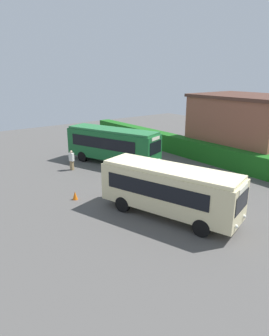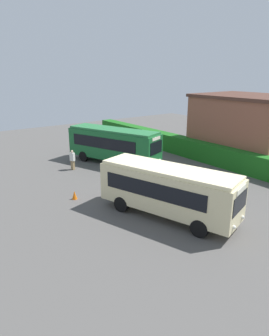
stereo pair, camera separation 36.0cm
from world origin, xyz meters
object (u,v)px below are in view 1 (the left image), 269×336
Objects in this scene: bus_green at (113,144)px; traffic_cone at (75,195)px; person_left at (72,160)px; person_center at (152,152)px; bus_cream at (170,188)px.

bus_green reaches higher than traffic_cone.
person_left is 7.77m from person_center.
bus_cream is 12.01m from person_left.
person_left is 6.88m from traffic_cone.
bus_green is at bearing 38.75° from person_center.
traffic_cone is (6.22, -2.87, -0.65)m from person_left.
bus_cream is 4.97× the size of person_left.
bus_cream is 6.84m from traffic_cone.
person_center is 3.10× the size of traffic_cone.
bus_green is at bearing 129.52° from traffic_cone.
person_left is 2.98× the size of traffic_cone.
bus_cream is (11.46, -3.52, -0.12)m from bus_green.
bus_cream is at bearing -36.99° from bus_green.
person_center is at bearing 127.19° from bus_cream.
person_center is (-9.62, 6.87, -0.81)m from bus_cream.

